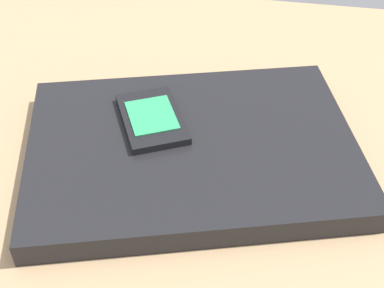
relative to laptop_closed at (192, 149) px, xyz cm
name	(u,v)px	position (x,y,z in cm)	size (l,w,h in cm)	color
desk_surface	(102,170)	(9.49, 1.95, -2.78)	(120.00, 80.00, 3.00)	tan
laptop_closed	(192,149)	(0.00, 0.00, 0.00)	(33.77, 24.32, 2.57)	black
cell_phone_on_laptop	(152,118)	(4.75, -2.19, 1.74)	(9.74, 11.34, 0.97)	black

